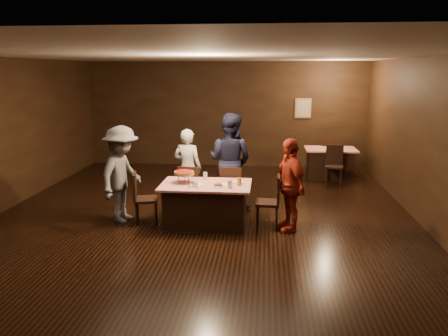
{
  "coord_description": "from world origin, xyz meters",
  "views": [
    {
      "loc": [
        1.17,
        -7.57,
        2.74
      ],
      "look_at": [
        0.42,
        0.17,
        1.0
      ],
      "focal_mm": 35.0,
      "sensor_mm": 36.0,
      "label": 1
    }
  ],
  "objects_px": {
    "diner_white_jacket": "(188,168)",
    "main_table": "(206,205)",
    "diner_red_shirt": "(289,185)",
    "chair_back_far": "(327,155)",
    "chair_end_left": "(146,198)",
    "diner_grey_knit": "(122,174)",
    "chair_back_near": "(334,165)",
    "back_table": "(330,163)",
    "plate_empty": "(237,182)",
    "chair_far_right": "(231,189)",
    "glass_amber": "(239,182)",
    "glass_back": "(205,176)",
    "diner_navy_hoodie": "(230,161)",
    "glass_front_right": "(230,184)",
    "chair_far_left": "(191,188)",
    "pizza_stand": "(184,173)",
    "chair_end_right": "(267,202)"
  },
  "relations": [
    {
      "from": "chair_end_left",
      "to": "diner_red_shirt",
      "type": "height_order",
      "value": "diner_red_shirt"
    },
    {
      "from": "diner_white_jacket",
      "to": "glass_amber",
      "type": "relative_size",
      "value": 11.46
    },
    {
      "from": "glass_amber",
      "to": "glass_back",
      "type": "distance_m",
      "value": 0.74
    },
    {
      "from": "glass_front_right",
      "to": "main_table",
      "type": "bearing_deg",
      "value": 150.95
    },
    {
      "from": "chair_far_left",
      "to": "chair_back_far",
      "type": "xyz_separation_m",
      "value": [
        3.13,
        3.73,
        0.0
      ]
    },
    {
      "from": "chair_back_far",
      "to": "diner_white_jacket",
      "type": "xyz_separation_m",
      "value": [
        -3.26,
        -3.35,
        0.33
      ]
    },
    {
      "from": "chair_far_right",
      "to": "plate_empty",
      "type": "xyz_separation_m",
      "value": [
        0.15,
        -0.6,
        0.3
      ]
    },
    {
      "from": "chair_back_near",
      "to": "chair_back_far",
      "type": "relative_size",
      "value": 1.0
    },
    {
      "from": "pizza_stand",
      "to": "glass_back",
      "type": "height_order",
      "value": "pizza_stand"
    },
    {
      "from": "chair_far_left",
      "to": "glass_back",
      "type": "relative_size",
      "value": 6.79
    },
    {
      "from": "chair_far_right",
      "to": "plate_empty",
      "type": "distance_m",
      "value": 0.69
    },
    {
      "from": "diner_red_shirt",
      "to": "glass_amber",
      "type": "relative_size",
      "value": 11.66
    },
    {
      "from": "chair_far_left",
      "to": "glass_amber",
      "type": "bearing_deg",
      "value": 145.26
    },
    {
      "from": "diner_white_jacket",
      "to": "main_table",
      "type": "bearing_deg",
      "value": 126.94
    },
    {
      "from": "chair_end_left",
      "to": "diner_grey_knit",
      "type": "xyz_separation_m",
      "value": [
        -0.46,
        0.09,
        0.41
      ]
    },
    {
      "from": "diner_red_shirt",
      "to": "glass_back",
      "type": "distance_m",
      "value": 1.57
    },
    {
      "from": "chair_back_far",
      "to": "plate_empty",
      "type": "distance_m",
      "value": 4.86
    },
    {
      "from": "chair_end_left",
      "to": "glass_back",
      "type": "distance_m",
      "value": 1.15
    },
    {
      "from": "back_table",
      "to": "pizza_stand",
      "type": "xyz_separation_m",
      "value": [
        -3.13,
        -3.83,
        0.57
      ]
    },
    {
      "from": "chair_end_left",
      "to": "chair_back_far",
      "type": "bearing_deg",
      "value": -53.56
    },
    {
      "from": "chair_far_right",
      "to": "chair_end_right",
      "type": "height_order",
      "value": "same"
    },
    {
      "from": "chair_end_left",
      "to": "diner_navy_hoodie",
      "type": "relative_size",
      "value": 0.49
    },
    {
      "from": "chair_far_right",
      "to": "glass_back",
      "type": "bearing_deg",
      "value": 47.56
    },
    {
      "from": "back_table",
      "to": "diner_red_shirt",
      "type": "xyz_separation_m",
      "value": [
        -1.26,
        -3.97,
        0.43
      ]
    },
    {
      "from": "chair_far_right",
      "to": "diner_red_shirt",
      "type": "relative_size",
      "value": 0.58
    },
    {
      "from": "glass_amber",
      "to": "glass_back",
      "type": "relative_size",
      "value": 1.0
    },
    {
      "from": "chair_back_far",
      "to": "diner_white_jacket",
      "type": "bearing_deg",
      "value": 39.19
    },
    {
      "from": "diner_grey_knit",
      "to": "plate_empty",
      "type": "relative_size",
      "value": 7.11
    },
    {
      "from": "chair_far_left",
      "to": "chair_end_right",
      "type": "height_order",
      "value": "same"
    },
    {
      "from": "diner_navy_hoodie",
      "to": "diner_white_jacket",
      "type": "bearing_deg",
      "value": 23.98
    },
    {
      "from": "chair_far_left",
      "to": "chair_far_right",
      "type": "bearing_deg",
      "value": -176.08
    },
    {
      "from": "chair_back_far",
      "to": "plate_empty",
      "type": "relative_size",
      "value": 3.8
    },
    {
      "from": "main_table",
      "to": "chair_back_near",
      "type": "distance_m",
      "value": 4.19
    },
    {
      "from": "back_table",
      "to": "plate_empty",
      "type": "height_order",
      "value": "plate_empty"
    },
    {
      "from": "diner_navy_hoodie",
      "to": "plate_empty",
      "type": "xyz_separation_m",
      "value": [
        0.21,
        -0.99,
        -0.19
      ]
    },
    {
      "from": "chair_far_right",
      "to": "diner_grey_knit",
      "type": "relative_size",
      "value": 0.53
    },
    {
      "from": "diner_white_jacket",
      "to": "glass_back",
      "type": "height_order",
      "value": "diner_white_jacket"
    },
    {
      "from": "diner_red_shirt",
      "to": "back_table",
      "type": "bearing_deg",
      "value": 138.9
    },
    {
      "from": "chair_end_left",
      "to": "pizza_stand",
      "type": "bearing_deg",
      "value": -98.98
    },
    {
      "from": "back_table",
      "to": "chair_far_right",
      "type": "height_order",
      "value": "chair_far_right"
    },
    {
      "from": "diner_red_shirt",
      "to": "chair_back_far",
      "type": "bearing_deg",
      "value": 141.08
    },
    {
      "from": "chair_back_far",
      "to": "diner_red_shirt",
      "type": "relative_size",
      "value": 0.58
    },
    {
      "from": "chair_back_near",
      "to": "plate_empty",
      "type": "distance_m",
      "value": 3.74
    },
    {
      "from": "main_table",
      "to": "diner_red_shirt",
      "type": "xyz_separation_m",
      "value": [
        1.47,
        -0.09,
        0.43
      ]
    },
    {
      "from": "glass_front_right",
      "to": "glass_back",
      "type": "distance_m",
      "value": 0.74
    },
    {
      "from": "main_table",
      "to": "chair_back_near",
      "type": "relative_size",
      "value": 1.68
    },
    {
      "from": "glass_back",
      "to": "chair_far_left",
      "type": "bearing_deg",
      "value": 127.87
    },
    {
      "from": "glass_front_right",
      "to": "chair_back_near",
      "type": "bearing_deg",
      "value": 56.44
    },
    {
      "from": "diner_navy_hoodie",
      "to": "glass_front_right",
      "type": "xyz_separation_m",
      "value": [
        0.11,
        -1.39,
        -0.12
      ]
    },
    {
      "from": "diner_red_shirt",
      "to": "main_table",
      "type": "bearing_deg",
      "value": -117.06
    }
  ]
}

